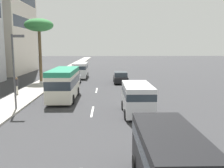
{
  "coord_description": "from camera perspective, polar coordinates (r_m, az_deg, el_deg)",
  "views": [
    {
      "loc": [
        -3.44,
        -1.04,
        5.01
      ],
      "look_at": [
        18.55,
        -1.61,
        1.7
      ],
      "focal_mm": 40.05,
      "sensor_mm": 36.0,
      "label": 1
    }
  ],
  "objects": [
    {
      "name": "street_lamp",
      "position": [
        20.6,
        -21.26,
        4.62
      ],
      "size": [
        0.24,
        0.97,
        5.79
      ],
      "color": "#4C4C51",
      "rests_on": "sidewalk_right"
    },
    {
      "name": "minibus_second",
      "position": [
        24.1,
        -10.9,
        0.28
      ],
      "size": [
        6.89,
        2.34,
        2.92
      ],
      "rotation": [
        0.0,
        0.0,
        3.14
      ],
      "color": "silver",
      "rests_on": "ground_plane"
    },
    {
      "name": "ground_plane",
      "position": [
        35.31,
        -3.17,
        0.39
      ],
      "size": [
        198.0,
        198.0,
        0.0
      ],
      "primitive_type": "plane",
      "color": "#38383A"
    },
    {
      "name": "car_sixth",
      "position": [
        34.62,
        1.96,
        1.46
      ],
      "size": [
        4.26,
        1.93,
        1.55
      ],
      "color": "black",
      "rests_on": "ground_plane"
    },
    {
      "name": "pedestrian_mid_block",
      "position": [
        27.49,
        -20.9,
        -0.19
      ],
      "size": [
        0.36,
        0.29,
        1.72
      ],
      "rotation": [
        0.0,
        0.0,
        6.03
      ],
      "color": "beige",
      "rests_on": "sidewalk_right"
    },
    {
      "name": "van_fifth",
      "position": [
        40.38,
        -7.23,
        3.33
      ],
      "size": [
        5.24,
        2.23,
        2.41
      ],
      "rotation": [
        0.0,
        0.0,
        3.14
      ],
      "color": "white",
      "rests_on": "ground_plane"
    },
    {
      "name": "van_third",
      "position": [
        8.97,
        12.89,
        -16.24
      ],
      "size": [
        4.85,
        2.11,
        2.22
      ],
      "color": "black",
      "rests_on": "ground_plane"
    },
    {
      "name": "lane_stripe_far",
      "position": [
        28.87,
        -3.54,
        -1.44
      ],
      "size": [
        3.2,
        0.16,
        0.01
      ],
      "primitive_type": "cube",
      "color": "silver",
      "rests_on": "ground_plane"
    },
    {
      "name": "van_lead",
      "position": [
        18.67,
        5.78,
        -2.97
      ],
      "size": [
        4.68,
        2.14,
        2.25
      ],
      "color": "silver",
      "rests_on": "ground_plane"
    },
    {
      "name": "sidewalk_right",
      "position": [
        36.23,
        -14.59,
        0.45
      ],
      "size": [
        162.0,
        3.1,
        0.15
      ],
      "primitive_type": "cube",
      "color": "#B2ADA3",
      "rests_on": "ground_plane"
    },
    {
      "name": "palm_tree",
      "position": [
        36.84,
        -16.34,
        12.5
      ],
      "size": [
        3.94,
        3.94,
        8.69
      ],
      "color": "brown",
      "rests_on": "sidewalk_right"
    },
    {
      "name": "car_fourth",
      "position": [
        34.13,
        -8.94,
        1.34
      ],
      "size": [
        4.06,
        1.89,
        1.67
      ],
      "rotation": [
        0.0,
        0.0,
        3.14
      ],
      "color": "silver",
      "rests_on": "ground_plane"
    },
    {
      "name": "lane_stripe_mid",
      "position": [
        19.59,
        -4.51,
        -6.27
      ],
      "size": [
        3.2,
        0.16,
        0.01
      ],
      "primitive_type": "cube",
      "color": "silver",
      "rests_on": "ground_plane"
    }
  ]
}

